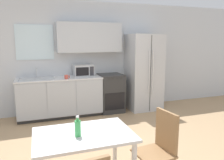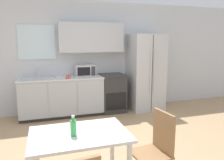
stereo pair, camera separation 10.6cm
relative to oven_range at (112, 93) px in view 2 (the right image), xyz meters
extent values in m
plane|color=tan|center=(-0.71, -1.93, -0.47)|extent=(12.00, 12.00, 0.00)
cube|color=silver|center=(-0.71, 0.33, 0.88)|extent=(12.00, 0.06, 2.70)
cube|color=silver|center=(-1.73, 0.29, 1.25)|extent=(0.82, 0.04, 0.79)
cube|color=#B2B7BC|center=(-0.49, 0.14, 1.36)|extent=(1.54, 0.32, 0.69)
cube|color=#333333|center=(-1.24, 0.03, -0.43)|extent=(1.88, 0.55, 0.08)
cube|color=#B2B7BC|center=(-1.24, 0.00, 0.02)|extent=(1.88, 0.61, 0.81)
cube|color=#B2B7BC|center=(-1.86, -0.31, 0.02)|extent=(0.61, 0.01, 0.79)
cube|color=#B2B7BC|center=(-1.24, -0.31, 0.02)|extent=(0.61, 0.01, 0.79)
cube|color=#B2B7BC|center=(-0.61, -0.31, 0.02)|extent=(0.61, 0.01, 0.79)
cube|color=silver|center=(-1.24, 0.00, 0.43)|extent=(1.91, 0.63, 0.03)
cube|color=#2D2D2D|center=(0.00, 0.00, 0.00)|extent=(0.57, 0.61, 0.94)
cube|color=black|center=(0.00, -0.31, -0.14)|extent=(0.49, 0.01, 0.41)
cylinder|color=#262626|center=(-0.16, -0.31, 0.42)|extent=(0.03, 0.02, 0.03)
cylinder|color=#262626|center=(-0.06, -0.31, 0.42)|extent=(0.03, 0.02, 0.03)
cylinder|color=#262626|center=(0.06, -0.31, 0.42)|extent=(0.03, 0.02, 0.03)
cylinder|color=#262626|center=(0.16, -0.31, 0.42)|extent=(0.03, 0.02, 0.03)
cube|color=silver|center=(0.87, -0.06, 0.49)|extent=(0.82, 0.73, 1.92)
cube|color=#3F3F3F|center=(0.87, -0.43, 0.49)|extent=(0.01, 0.01, 1.86)
cylinder|color=silver|center=(0.82, -0.45, 0.53)|extent=(0.02, 0.02, 1.05)
cylinder|color=silver|center=(0.92, -0.45, 0.53)|extent=(0.02, 0.02, 1.05)
cube|color=#B7BABC|center=(-1.73, 0.00, 0.46)|extent=(0.74, 0.43, 0.02)
cylinder|color=silver|center=(-1.73, 0.18, 0.57)|extent=(0.02, 0.02, 0.21)
cylinder|color=silver|center=(-1.73, 0.11, 0.67)|extent=(0.02, 0.14, 0.02)
cube|color=#B7BABC|center=(-0.67, 0.09, 0.58)|extent=(0.46, 0.36, 0.27)
cube|color=black|center=(-0.72, -0.10, 0.58)|extent=(0.30, 0.01, 0.19)
cube|color=#2D2D33|center=(-0.50, -0.10, 0.58)|extent=(0.09, 0.01, 0.21)
cylinder|color=#BF4C3F|center=(-1.11, -0.21, 0.49)|extent=(0.08, 0.08, 0.09)
torus|color=#BF4C3F|center=(-1.05, -0.21, 0.50)|extent=(0.02, 0.07, 0.07)
cube|color=white|center=(-1.28, -2.87, 0.28)|extent=(1.04, 0.71, 0.03)
cylinder|color=white|center=(-1.75, -2.57, -0.10)|extent=(0.06, 0.06, 0.74)
cylinder|color=white|center=(-0.82, -2.57, -0.10)|extent=(0.06, 0.06, 0.74)
cube|color=#997047|center=(-0.48, -2.96, -0.03)|extent=(0.45, 0.45, 0.02)
cube|color=#997047|center=(-0.30, -2.94, 0.22)|extent=(0.08, 0.37, 0.48)
cylinder|color=#3FB259|center=(-1.35, -2.91, 0.38)|extent=(0.06, 0.06, 0.17)
cylinder|color=#3FB259|center=(-1.35, -2.91, 0.48)|extent=(0.03, 0.03, 0.03)
cylinder|color=white|center=(-1.35, -2.91, 0.51)|extent=(0.03, 0.03, 0.02)
camera|label=1|loc=(-1.72, -5.04, 1.27)|focal=35.00mm
camera|label=2|loc=(-1.62, -5.07, 1.27)|focal=35.00mm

